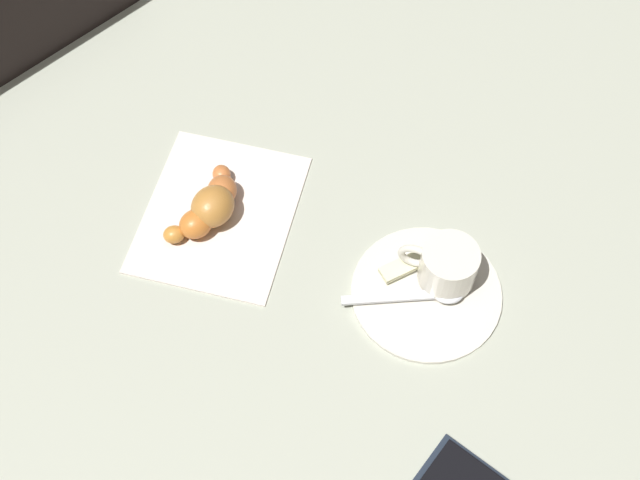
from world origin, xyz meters
TOP-DOWN VIEW (x-y plane):
  - ground_plane at (0.00, 0.00)m, footprint 1.80×1.80m
  - saucer at (0.10, 0.03)m, footprint 0.15×0.15m
  - espresso_cup at (0.10, 0.05)m, footprint 0.08×0.06m
  - teaspoon at (0.10, 0.02)m, footprint 0.11×0.08m
  - sugar_packet at (0.07, 0.04)m, footprint 0.05×0.06m
  - napkin at (-0.13, 0.01)m, footprint 0.19×0.21m
  - croissant at (-0.14, 0.01)m, footprint 0.06×0.11m

SIDE VIEW (x-z plane):
  - ground_plane at x=0.00m, z-range 0.00..0.00m
  - napkin at x=-0.13m, z-range 0.00..0.00m
  - saucer at x=0.10m, z-range 0.00..0.01m
  - teaspoon at x=0.10m, z-range 0.01..0.02m
  - sugar_packet at x=0.07m, z-range 0.01..0.02m
  - croissant at x=-0.14m, z-range 0.00..0.04m
  - espresso_cup at x=0.10m, z-range 0.01..0.05m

